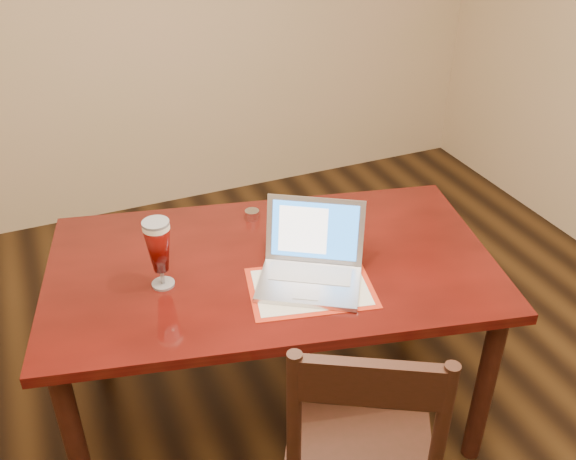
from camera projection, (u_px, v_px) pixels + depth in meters
name	position (u px, v px, depth m)	size (l,w,h in m)	color
room_shell	(341.00, 38.00, 1.52)	(4.51, 5.01, 2.71)	#C7B284
dining_table	(271.00, 281.00, 2.47)	(1.84, 1.29, 1.05)	#4B0D0A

